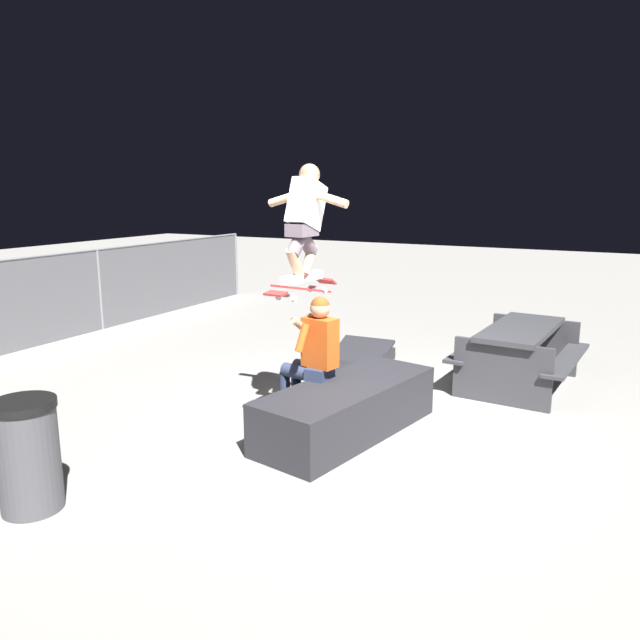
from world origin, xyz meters
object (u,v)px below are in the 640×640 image
skater_airborne (305,218)px  kicker_ramp (357,359)px  trash_bin (28,455)px  ledge_box_main (347,409)px  skateboard (302,289)px  person_sitting_on_ledge (312,353)px  picnic_table_back (520,347)px

skater_airborne → kicker_ramp: skater_airborne is taller
skater_airborne → trash_bin: size_ratio=1.29×
ledge_box_main → trash_bin: bearing=148.4°
skateboard → kicker_ramp: bearing=11.0°
skateboard → skater_airborne: 0.69m
ledge_box_main → trash_bin: trash_bin is taller
person_sitting_on_ledge → trash_bin: size_ratio=1.55×
skater_airborne → picnic_table_back: bearing=-36.0°
skateboard → picnic_table_back: size_ratio=0.57×
ledge_box_main → skater_airborne: bearing=90.7°
picnic_table_back → trash_bin: (-4.77, 2.73, -0.06)m
ledge_box_main → skateboard: (-0.06, 0.47, 1.17)m
skater_airborne → kicker_ramp: bearing=11.3°
person_sitting_on_ledge → kicker_ramp: person_sitting_on_ledge is taller
ledge_box_main → skater_airborne: skater_airborne is taller
skateboard → person_sitting_on_ledge: bearing=-10.7°
person_sitting_on_ledge → skateboard: 0.69m
skateboard → kicker_ramp: (2.39, 0.46, -1.37)m
ledge_box_main → person_sitting_on_ledge: (0.08, 0.44, 0.50)m
skater_airborne → trash_bin: bearing=156.9°
skateboard → kicker_ramp: 2.79m
person_sitting_on_ledge → skater_airborne: 1.36m
person_sitting_on_ledge → kicker_ramp: size_ratio=1.25×
kicker_ramp → ledge_box_main: bearing=-158.2°
person_sitting_on_ledge → picnic_table_back: person_sitting_on_ledge is taller
person_sitting_on_ledge → trash_bin: (-2.52, 1.06, -0.32)m
kicker_ramp → trash_bin: bearing=173.2°
trash_bin → picnic_table_back: bearing=-29.8°
skateboard → skater_airborne: size_ratio=0.92×
ledge_box_main → trash_bin: (-2.44, 1.50, 0.18)m
skater_airborne → kicker_ramp: size_ratio=1.04×
person_sitting_on_ledge → skater_airborne: bearing=164.6°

